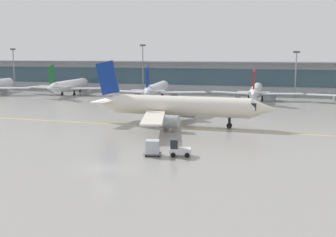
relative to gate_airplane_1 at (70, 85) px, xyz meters
name	(u,v)px	position (x,y,z in m)	size (l,w,h in m)	color
ground_plane	(104,168)	(42.55, -72.94, -2.82)	(400.00, 400.00, 0.00)	gray
taxiway_centreline_stripe	(178,127)	(44.22, -45.90, -2.82)	(110.00, 0.36, 0.01)	yellow
terminal_concourse	(223,77)	(42.55, 19.25, 2.10)	(202.07, 11.00, 9.60)	#B2B7BC
gate_airplane_1	(70,85)	(0.00, 0.00, 0.00)	(26.38, 28.42, 9.41)	white
gate_airplane_2	(157,89)	(28.42, -5.44, 0.00)	(26.31, 28.43, 9.41)	silver
gate_airplane_3	(256,90)	(54.03, -0.19, -0.24)	(24.15, 25.89, 8.60)	silver
taxiing_regional_jet	(178,106)	(43.78, -43.89, 0.51)	(33.53, 31.19, 11.12)	silver
baggage_tug	(178,149)	(49.09, -65.42, -1.93)	(2.83, 2.06, 2.10)	silver
cargo_dolly_lead	(153,147)	(46.00, -66.07, -1.77)	(2.38, 2.00, 1.94)	#595B60
apron_light_mast_0	(14,67)	(-26.65, 11.59, 4.70)	(1.80, 0.36, 13.69)	gray
apron_light_mast_1	(143,66)	(18.41, 13.05, 5.27)	(1.80, 0.36, 14.80)	gray
apron_light_mast_2	(296,72)	(64.09, 10.52, 4.24)	(1.80, 0.36, 12.76)	gray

